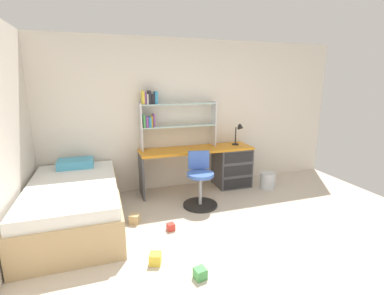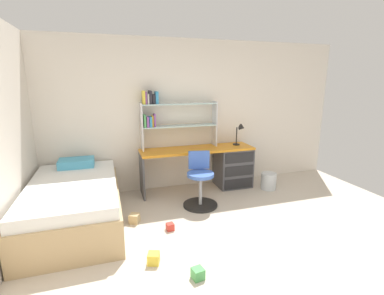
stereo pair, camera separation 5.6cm
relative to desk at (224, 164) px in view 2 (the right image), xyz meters
The scene contains 12 objects.
ground_plane 2.58m from the desk, 103.85° to the right, with size 5.78×6.50×0.02m, color beige.
room_shell 2.38m from the desk, 148.48° to the right, with size 5.78×6.50×2.53m.
desk is the anchor object (origin of this frame).
bookshelf_hutch 1.32m from the desk, behind, with size 1.28×0.22×0.96m.
desk_lamp 0.66m from the desk, ahead, with size 0.20×0.17×0.38m.
swivel_chair 0.91m from the desk, 137.23° to the right, with size 0.52×0.52×0.81m.
bed_platform 2.51m from the desk, 164.30° to the right, with size 1.12×1.91×0.71m.
waste_bin 0.82m from the desk, 27.28° to the right, with size 0.26×0.26×0.29m, color silver.
toy_block_natural_0 1.92m from the desk, 152.62° to the right, with size 0.12×0.12×0.12m, color tan.
toy_block_red_1 1.78m from the desk, 136.66° to the right, with size 0.09×0.09×0.09m, color red.
toy_block_green_2 2.50m from the desk, 119.54° to the right, with size 0.11×0.11×0.11m, color #479E51.
toy_block_yellow_3 2.42m from the desk, 131.40° to the right, with size 0.12×0.12×0.12m, color gold.
Camera 2 is at (-1.35, -1.86, 1.84)m, focal length 26.01 mm.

